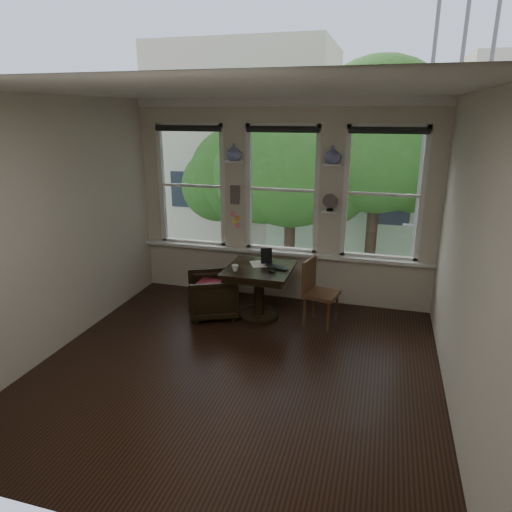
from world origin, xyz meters
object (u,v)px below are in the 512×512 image
(armchair_left, at_px, (212,295))
(laptop, at_px, (275,268))
(mug, at_px, (235,268))
(table, at_px, (259,293))
(side_chair_right, at_px, (322,293))

(armchair_left, relative_size, laptop, 2.01)
(armchair_left, distance_m, mug, 0.63)
(armchair_left, distance_m, laptop, 1.00)
(mug, bearing_deg, table, 39.23)
(side_chair_right, bearing_deg, laptop, 102.85)
(table, height_order, side_chair_right, side_chair_right)
(side_chair_right, xyz_separation_m, laptop, (-0.65, -0.00, 0.30))
(laptop, height_order, mug, mug)
(side_chair_right, bearing_deg, table, 102.98)
(armchair_left, xyz_separation_m, side_chair_right, (1.54, 0.12, 0.15))
(laptop, distance_m, mug, 0.55)
(armchair_left, xyz_separation_m, mug, (0.39, -0.11, 0.48))
(table, relative_size, laptop, 2.61)
(armchair_left, distance_m, side_chair_right, 1.55)
(side_chair_right, bearing_deg, mug, 113.84)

